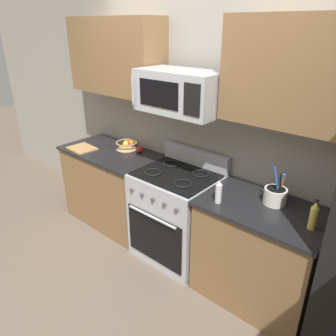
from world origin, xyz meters
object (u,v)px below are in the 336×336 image
Objects in this scene: range_oven at (176,214)px; utensil_crock at (275,195)px; bottle_oil at (314,216)px; microwave at (180,92)px; apple_loose at (140,149)px; bottle_vinegar at (219,191)px; cutting_board at (82,148)px; fruit_basket at (127,145)px.

range_oven is 3.38× the size of utensil_crock.
bottle_oil is at bearing -2.60° from range_oven.
microwave is 2.39× the size of utensil_crock.
bottle_vinegar is (1.27, -0.36, 0.06)m from apple_loose.
bottle_vinegar reaches higher than cutting_board.
utensil_crock is 1.05× the size of cutting_board.
fruit_basket is at bearing -174.13° from apple_loose.
bottle_vinegar is at bearing -17.12° from range_oven.
bottle_oil reaches higher than cutting_board.
apple_loose is 0.35× the size of bottle_vinegar.
apple_loose is at bearing 31.88° from cutting_board.
cutting_board is at bearing -171.06° from microwave.
range_oven is 1.06m from utensil_crock.
microwave is 2.50× the size of cutting_board.
range_oven is 3.53× the size of cutting_board.
microwave reaches higher than cutting_board.
bottle_vinegar is (1.84, -0.01, 0.09)m from cutting_board.
bottle_vinegar is (-0.35, -0.28, 0.03)m from utensil_crock.
microwave is 1.03m from apple_loose.
range_oven is 1.41× the size of microwave.
range_oven is 4.48× the size of fruit_basket.
microwave reaches higher than apple_loose.
bottle_oil is at bearing -25.12° from utensil_crock.
utensil_crock is at bearing -2.00° from fruit_basket.
microwave is at bearing 160.33° from bottle_vinegar.
range_oven is 1.38m from bottle_oil.
fruit_basket is (-1.80, 0.06, -0.02)m from utensil_crock.
microwave is at bearing 176.12° from bottle_oil.
fruit_basket reaches higher than apple_loose.
utensil_crock is 1.33× the size of fruit_basket.
fruit_basket is at bearing 169.23° from range_oven.
cutting_board is at bearing -177.43° from bottle_oil.
cutting_board is 1.42× the size of bottle_vinegar.
bottle_oil is (1.27, -0.09, -0.68)m from microwave.
cutting_board is (-2.19, -0.28, -0.07)m from utensil_crock.
range_oven is 0.80m from bottle_vinegar.
cutting_board is 1.85m from bottle_vinegar.
utensil_crock reaches higher than apple_loose.
bottle_oil is (0.70, 0.12, 0.01)m from bottle_vinegar.
cutting_board is (-0.39, -0.34, -0.04)m from fruit_basket.
bottle_vinegar reaches higher than fruit_basket.
bottle_oil is (0.35, -0.16, 0.03)m from utensil_crock.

